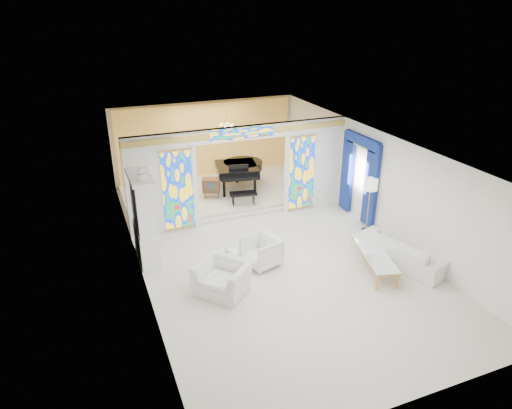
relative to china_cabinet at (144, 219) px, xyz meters
name	(u,v)px	position (x,y,z in m)	size (l,w,h in m)	color
floor	(266,246)	(3.22, -0.60, -1.17)	(12.00, 12.00, 0.00)	silver
ceiling	(267,144)	(3.22, -0.60, 1.83)	(7.00, 12.00, 0.02)	white
wall_back	(206,141)	(3.22, 5.40, 0.33)	(7.00, 0.02, 3.00)	silver
wall_front	(414,335)	(3.22, -6.60, 0.33)	(7.00, 0.02, 3.00)	silver
wall_left	(135,218)	(-0.28, -0.60, 0.33)	(0.02, 12.00, 3.00)	silver
wall_right	(375,181)	(6.72, -0.60, 0.33)	(0.02, 12.00, 3.00)	silver
partition_wall	(241,169)	(3.22, 1.40, 0.48)	(7.00, 0.22, 3.00)	silver
stained_glass_left	(178,191)	(1.19, 1.29, 0.13)	(0.90, 0.04, 2.40)	gold
stained_glass_right	(302,173)	(5.25, 1.29, 0.13)	(0.90, 0.04, 2.40)	gold
stained_glass_transom	(242,133)	(3.22, 1.29, 1.65)	(2.00, 0.04, 0.34)	gold
alcove_platform	(222,192)	(3.22, 3.50, -1.08)	(6.80, 3.80, 0.18)	silver
gold_curtain_back	(207,142)	(3.22, 5.28, 0.33)	(6.70, 0.10, 2.90)	#FFBF58
chandelier	(226,125)	(3.42, 3.40, 1.38)	(0.48, 0.48, 0.30)	#C08D43
blue_drapes	(359,171)	(6.62, 0.10, 0.41)	(0.14, 1.85, 2.65)	navy
china_cabinet	(144,219)	(0.00, 0.00, 0.00)	(0.56, 1.46, 2.72)	white
armchair_left	(223,278)	(1.39, -2.26, -0.79)	(1.18, 1.03, 0.77)	silver
armchair_right	(262,252)	(2.71, -1.47, -0.78)	(0.84, 0.86, 0.79)	silver
sofa	(401,251)	(6.17, -2.72, -0.81)	(2.46, 0.96, 0.72)	white
side_table	(229,259)	(1.79, -1.51, -0.77)	(0.64, 0.64, 0.60)	white
vase	(228,248)	(1.79, -1.51, -0.46)	(0.19, 0.19, 0.20)	silver
coffee_table	(375,254)	(5.35, -2.70, -0.75)	(1.16, 2.16, 0.46)	white
floor_lamp	(370,187)	(6.42, -0.80, 0.25)	(0.53, 0.53, 1.66)	#C08D43
grand_piano	(240,168)	(3.92, 3.53, -0.26)	(2.02, 2.80, 1.08)	black
tv_console	(211,185)	(2.68, 2.99, -0.54)	(0.70, 0.59, 0.69)	brown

